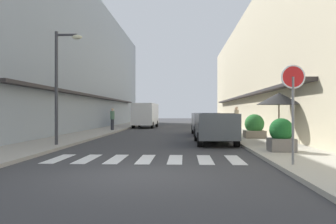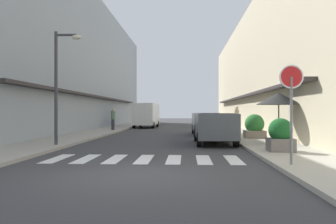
{
  "view_description": "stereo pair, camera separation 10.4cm",
  "coord_description": "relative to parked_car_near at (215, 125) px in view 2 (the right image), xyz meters",
  "views": [
    {
      "loc": [
        1.24,
        -8.37,
        1.53
      ],
      "look_at": [
        0.33,
        11.04,
        1.53
      ],
      "focal_mm": 37.27,
      "sensor_mm": 36.0,
      "label": 1
    },
    {
      "loc": [
        1.34,
        -8.36,
        1.53
      ],
      "look_at": [
        0.33,
        11.04,
        1.53
      ],
      "focal_mm": 37.27,
      "sensor_mm": 36.0,
      "label": 2
    }
  ],
  "objects": [
    {
      "name": "parked_car_near",
      "position": [
        0.0,
        0.0,
        0.0
      ],
      "size": [
        1.86,
        4.51,
        1.47
      ],
      "color": "#4C5156",
      "rests_on": "ground_plane"
    },
    {
      "name": "delivery_van",
      "position": [
        -5.23,
        17.17,
        0.48
      ],
      "size": [
        2.16,
        5.47,
        2.37
      ],
      "color": "silver",
      "rests_on": "ground_plane"
    },
    {
      "name": "crosswalk",
      "position": [
        -2.69,
        -5.5,
        -0.92
      ],
      "size": [
        6.15,
        2.2,
        0.01
      ],
      "color": "silver",
      "rests_on": "ground_plane"
    },
    {
      "name": "sidewalk_right",
      "position": [
        2.34,
        11.88,
        -0.86
      ],
      "size": [
        2.59,
        70.63,
        0.12
      ],
      "primitive_type": "cube",
      "color": "#ADA899",
      "rests_on": "ground_plane"
    },
    {
      "name": "planter_corner",
      "position": [
        2.03,
        -4.0,
        -0.23
      ],
      "size": [
        0.87,
        0.87,
        1.19
      ],
      "color": "slate",
      "rests_on": "sidewalk_right"
    },
    {
      "name": "pedestrian_walking_near",
      "position": [
        2.27,
        8.43,
        0.15
      ],
      "size": [
        0.34,
        0.34,
        1.8
      ],
      "rotation": [
        0.0,
        0.0,
        5.13
      ],
      "color": "#282B33",
      "rests_on": "sidewalk_right"
    },
    {
      "name": "planter_midblock",
      "position": [
        2.36,
        2.47,
        -0.2
      ],
      "size": [
        1.08,
        1.08,
        1.29
      ],
      "color": "gray",
      "rests_on": "sidewalk_right"
    },
    {
      "name": "street_lamp",
      "position": [
        -6.75,
        -1.93,
        2.21
      ],
      "size": [
        1.19,
        0.28,
        4.88
      ],
      "color": "#38383D",
      "rests_on": "sidewalk_left"
    },
    {
      "name": "round_street_sign",
      "position": [
        1.46,
        -7.18,
        1.25
      ],
      "size": [
        0.65,
        0.07,
        2.68
      ],
      "color": "slate",
      "rests_on": "sidewalk_right"
    },
    {
      "name": "sidewalk_left",
      "position": [
        -7.73,
        11.88,
        -0.86
      ],
      "size": [
        2.59,
        70.63,
        0.12
      ],
      "primitive_type": "cube",
      "color": "#9E998E",
      "rests_on": "ground_plane"
    },
    {
      "name": "building_row_left",
      "position": [
        -11.52,
        13.4,
        4.93
      ],
      "size": [
        5.5,
        47.4,
        11.7
      ],
      "color": "#939EA8",
      "rests_on": "ground_plane"
    },
    {
      "name": "ground_plane",
      "position": [
        -2.69,
        11.88,
        -0.92
      ],
      "size": [
        110.99,
        110.99,
        0.0
      ],
      "primitive_type": "plane",
      "color": "#38383A"
    },
    {
      "name": "pedestrian_walking_far",
      "position": [
        -7.08,
        10.34,
        0.1
      ],
      "size": [
        0.34,
        0.34,
        1.71
      ],
      "rotation": [
        0.0,
        0.0,
        4.14
      ],
      "color": "#282B33",
      "rests_on": "sidewalk_left"
    },
    {
      "name": "building_row_right",
      "position": [
        6.14,
        13.4,
        4.06
      ],
      "size": [
        5.5,
        47.4,
        9.97
      ],
      "color": "beige",
      "rests_on": "ground_plane"
    },
    {
      "name": "cafe_umbrella",
      "position": [
        2.92,
        -0.36,
        1.21
      ],
      "size": [
        2.05,
        2.05,
        2.3
      ],
      "color": "#262626",
      "rests_on": "sidewalk_right"
    },
    {
      "name": "parked_car_mid",
      "position": [
        -0.0,
        6.29,
        -0.0
      ],
      "size": [
        1.9,
        4.47,
        1.47
      ],
      "color": "silver",
      "rests_on": "ground_plane"
    }
  ]
}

